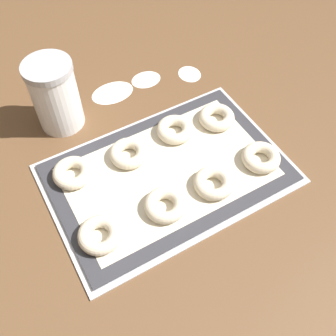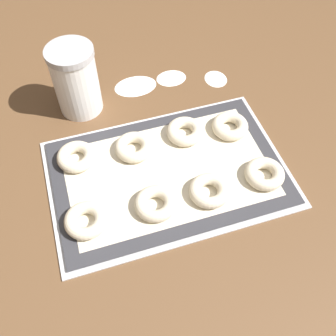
# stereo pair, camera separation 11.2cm
# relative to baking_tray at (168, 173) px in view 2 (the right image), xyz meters

# --- Properties ---
(ground_plane) EXTENTS (2.80, 2.80, 0.00)m
(ground_plane) POSITION_rel_baking_tray_xyz_m (-0.02, -0.01, -0.00)
(ground_plane) COLOR brown
(baking_tray) EXTENTS (0.54, 0.36, 0.01)m
(baking_tray) POSITION_rel_baking_tray_xyz_m (0.00, 0.00, 0.00)
(baking_tray) COLOR silver
(baking_tray) RESTS_ON ground_plane
(baking_mat) EXTENTS (0.51, 0.33, 0.00)m
(baking_mat) POSITION_rel_baking_tray_xyz_m (0.00, -0.00, 0.01)
(baking_mat) COLOR #333338
(baking_mat) RESTS_ON baking_tray
(bagel_front_far_left) EXTENTS (0.09, 0.09, 0.03)m
(bagel_front_far_left) POSITION_rel_baking_tray_xyz_m (-0.20, -0.08, 0.02)
(bagel_front_far_left) COLOR beige
(bagel_front_far_left) RESTS_ON baking_mat
(bagel_front_mid_left) EXTENTS (0.09, 0.09, 0.03)m
(bagel_front_mid_left) POSITION_rel_baking_tray_xyz_m (-0.05, -0.08, 0.02)
(bagel_front_mid_left) COLOR beige
(bagel_front_mid_left) RESTS_ON baking_mat
(bagel_front_mid_right) EXTENTS (0.09, 0.09, 0.03)m
(bagel_front_mid_right) POSITION_rel_baking_tray_xyz_m (0.07, -0.08, 0.02)
(bagel_front_mid_right) COLOR beige
(bagel_front_mid_right) RESTS_ON baking_mat
(bagel_front_far_right) EXTENTS (0.09, 0.09, 0.03)m
(bagel_front_far_right) POSITION_rel_baking_tray_xyz_m (0.20, -0.08, 0.02)
(bagel_front_far_right) COLOR beige
(bagel_front_far_right) RESTS_ON baking_mat
(bagel_back_far_left) EXTENTS (0.09, 0.09, 0.03)m
(bagel_back_far_left) POSITION_rel_baking_tray_xyz_m (-0.19, 0.09, 0.02)
(bagel_back_far_left) COLOR beige
(bagel_back_far_left) RESTS_ON baking_mat
(bagel_back_mid_left) EXTENTS (0.09, 0.09, 0.03)m
(bagel_back_mid_left) POSITION_rel_baking_tray_xyz_m (-0.06, 0.08, 0.02)
(bagel_back_mid_left) COLOR beige
(bagel_back_mid_left) RESTS_ON baking_mat
(bagel_back_mid_right) EXTENTS (0.09, 0.09, 0.03)m
(bagel_back_mid_right) POSITION_rel_baking_tray_xyz_m (0.07, 0.09, 0.02)
(bagel_back_mid_right) COLOR beige
(bagel_back_mid_right) RESTS_ON baking_mat
(bagel_back_far_right) EXTENTS (0.09, 0.09, 0.03)m
(bagel_back_far_right) POSITION_rel_baking_tray_xyz_m (0.18, 0.08, 0.02)
(bagel_back_far_right) COLOR beige
(bagel_back_far_right) RESTS_ON baking_mat
(flour_canister) EXTENTS (0.11, 0.11, 0.18)m
(flour_canister) POSITION_rel_baking_tray_xyz_m (-0.15, 0.28, 0.09)
(flour_canister) COLOR white
(flour_canister) RESTS_ON ground_plane
(flour_patch_near) EXTENTS (0.08, 0.07, 0.00)m
(flour_patch_near) POSITION_rel_baking_tray_xyz_m (0.11, 0.31, -0.00)
(flour_patch_near) COLOR white
(flour_patch_near) RESTS_ON ground_plane
(flour_patch_far) EXTENTS (0.06, 0.07, 0.00)m
(flour_patch_far) POSITION_rel_baking_tray_xyz_m (0.23, 0.27, -0.00)
(flour_patch_far) COLOR white
(flour_patch_far) RESTS_ON ground_plane
(flour_patch_side) EXTENTS (0.12, 0.08, 0.00)m
(flour_patch_side) POSITION_rel_baking_tray_xyz_m (0.00, 0.31, -0.00)
(flour_patch_side) COLOR white
(flour_patch_side) RESTS_ON ground_plane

